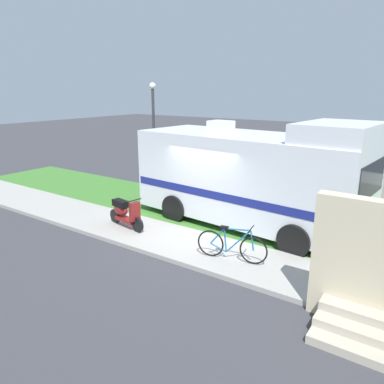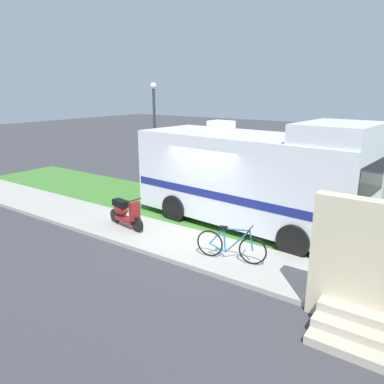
% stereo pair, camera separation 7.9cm
% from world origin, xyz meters
% --- Properties ---
extents(ground_plane, '(80.00, 80.00, 0.00)m').
position_xyz_m(ground_plane, '(0.00, 0.00, 0.00)').
color(ground_plane, '#38383D').
extents(sidewalk, '(24.00, 2.00, 0.12)m').
position_xyz_m(sidewalk, '(0.00, -1.20, 0.06)').
color(sidewalk, '#9E9B93').
rests_on(sidewalk, ground).
extents(grass_strip, '(24.00, 3.40, 0.08)m').
position_xyz_m(grass_strip, '(0.00, 1.50, 0.04)').
color(grass_strip, '#3D752D').
rests_on(grass_strip, ground).
extents(motorhome_rv, '(7.27, 3.20, 3.37)m').
position_xyz_m(motorhome_rv, '(1.05, 1.33, 1.61)').
color(motorhome_rv, silver).
rests_on(motorhome_rv, ground).
extents(scooter, '(1.58, 0.57, 0.97)m').
position_xyz_m(scooter, '(-1.91, -1.22, 0.58)').
color(scooter, black).
rests_on(scooter, ground).
extents(bicycle, '(1.77, 0.54, 0.90)m').
position_xyz_m(bicycle, '(1.89, -1.40, 0.51)').
color(bicycle, black).
rests_on(bicycle, ground).
extents(porch_steps, '(2.00, 1.26, 2.40)m').
position_xyz_m(porch_steps, '(5.07, -2.29, 0.97)').
color(porch_steps, '#B2A893').
rests_on(porch_steps, ground).
extents(street_lamp_post, '(0.28, 0.28, 4.47)m').
position_xyz_m(street_lamp_post, '(-4.77, 3.60, 2.70)').
color(street_lamp_post, '#333338').
rests_on(street_lamp_post, ground).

